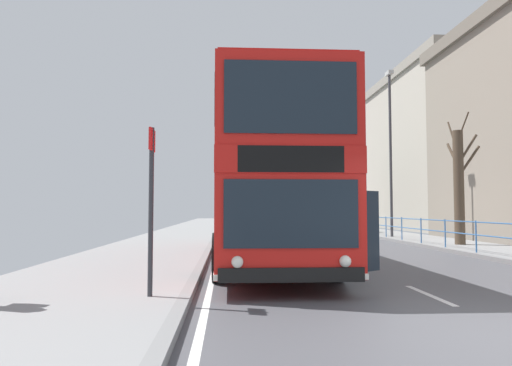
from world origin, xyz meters
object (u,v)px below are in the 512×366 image
background_bus_far_lane (315,208)px  bus_stop_sign_near (151,192)px  bare_tree_far_00 (459,184)px  background_building_02 (455,150)px  double_decker_bus_main (265,184)px  background_building_00 (430,183)px  street_lamp_far_side (390,141)px

background_bus_far_lane → bus_stop_sign_near: size_ratio=3.97×
bare_tree_far_00 → background_building_02: background_building_02 is taller
double_decker_bus_main → bare_tree_far_00: size_ratio=2.15×
double_decker_bus_main → background_building_00: 39.11m
background_bus_far_lane → bare_tree_far_00: 15.83m
background_building_00 → background_building_02: 12.40m
double_decker_bus_main → bus_stop_sign_near: 6.10m
street_lamp_far_side → bare_tree_far_00: 6.17m
double_decker_bus_main → street_lamp_far_side: bearing=54.8°
double_decker_bus_main → background_building_02: background_building_02 is taller
bus_stop_sign_near → bare_tree_far_00: (10.55, 10.60, 0.73)m
street_lamp_far_side → background_building_00: (12.31, 23.17, -0.87)m
double_decker_bus_main → bus_stop_sign_near: size_ratio=4.13×
double_decker_bus_main → bus_stop_sign_near: bearing=-112.4°
street_lamp_far_side → bare_tree_far_00: size_ratio=1.66×
bus_stop_sign_near → double_decker_bus_main: bearing=67.6°
background_building_02 → double_decker_bus_main: bearing=-127.1°
background_building_00 → background_building_02: (-3.17, -11.82, 1.96)m
background_bus_far_lane → street_lamp_far_side: bearing=-78.0°
bus_stop_sign_near → background_building_02: size_ratio=0.18×
double_decker_bus_main → bare_tree_far_00: (8.23, 4.97, 0.27)m
background_bus_far_lane → background_building_00: size_ratio=0.97×
bus_stop_sign_near → bare_tree_far_00: bearing=45.1°
bus_stop_sign_near → background_building_02: (18.88, 27.51, 4.38)m
background_bus_far_lane → double_decker_bus_main: bearing=-104.5°
background_bus_far_lane → bus_stop_sign_near: 27.22m
background_bus_far_lane → bus_stop_sign_near: background_bus_far_lane is taller
background_bus_far_lane → street_lamp_far_side: street_lamp_far_side is taller
background_bus_far_lane → bare_tree_far_00: bare_tree_far_00 is taller
bus_stop_sign_near → bare_tree_far_00: 14.97m
background_bus_far_lane → background_building_00: 19.73m
double_decker_bus_main → street_lamp_far_side: size_ratio=1.30×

